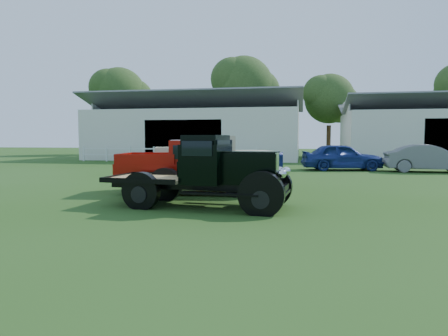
% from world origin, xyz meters
% --- Properties ---
extents(ground, '(120.00, 120.00, 0.00)m').
position_xyz_m(ground, '(0.00, 0.00, 0.00)').
color(ground, '#1F440E').
extents(shed_left, '(18.80, 10.20, 5.60)m').
position_xyz_m(shed_left, '(-7.00, 26.00, 2.80)').
color(shed_left, beige).
rests_on(shed_left, ground).
extents(shed_right, '(16.80, 9.20, 5.20)m').
position_xyz_m(shed_right, '(14.00, 27.00, 2.60)').
color(shed_right, beige).
rests_on(shed_right, ground).
extents(fence_rail, '(14.20, 0.16, 1.20)m').
position_xyz_m(fence_rail, '(-8.00, 20.00, 0.60)').
color(fence_rail, white).
rests_on(fence_rail, ground).
extents(tree_a, '(6.30, 6.30, 10.50)m').
position_xyz_m(tree_a, '(-18.00, 33.00, 5.25)').
color(tree_a, black).
rests_on(tree_a, ground).
extents(tree_b, '(6.90, 6.90, 11.50)m').
position_xyz_m(tree_b, '(-4.00, 34.00, 5.75)').
color(tree_b, black).
rests_on(tree_b, ground).
extents(tree_c, '(5.40, 5.40, 9.00)m').
position_xyz_m(tree_c, '(5.00, 33.00, 4.50)').
color(tree_c, black).
rests_on(tree_c, ground).
extents(vintage_flatbed, '(5.05, 2.35, 1.94)m').
position_xyz_m(vintage_flatbed, '(-0.34, 1.02, 0.97)').
color(vintage_flatbed, black).
rests_on(vintage_flatbed, ground).
extents(red_pickup, '(5.15, 2.40, 1.82)m').
position_xyz_m(red_pickup, '(-1.38, 3.57, 0.91)').
color(red_pickup, '#8F0E06').
rests_on(red_pickup, ground).
extents(white_pickup, '(5.60, 3.61, 1.92)m').
position_xyz_m(white_pickup, '(-1.48, 7.51, 0.96)').
color(white_pickup, '#BBB797').
rests_on(white_pickup, ground).
extents(misc_car_blue, '(4.79, 2.55, 1.55)m').
position_xyz_m(misc_car_blue, '(4.57, 14.53, 0.78)').
color(misc_car_blue, navy).
rests_on(misc_car_blue, ground).
extents(misc_car_grey, '(4.60, 1.75, 1.50)m').
position_xyz_m(misc_car_grey, '(9.10, 14.05, 0.75)').
color(misc_car_grey, '#5E5F63').
rests_on(misc_car_grey, ground).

